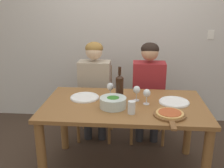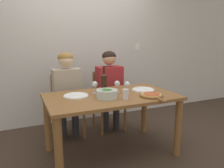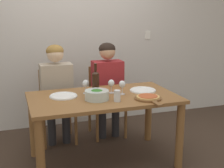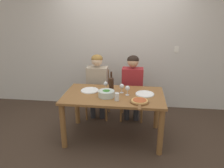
% 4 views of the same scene
% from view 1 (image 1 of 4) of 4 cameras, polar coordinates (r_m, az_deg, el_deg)
% --- Properties ---
extents(back_wall, '(10.00, 0.06, 2.70)m').
position_cam_1_polar(back_wall, '(3.66, 3.60, 12.43)').
color(back_wall, silver).
rests_on(back_wall, ground).
extents(dining_table, '(1.54, 0.88, 0.75)m').
position_cam_1_polar(dining_table, '(2.56, 2.62, -6.84)').
color(dining_table, brown).
rests_on(dining_table, ground).
extents(chair_left, '(0.42, 0.42, 0.90)m').
position_cam_1_polar(chair_left, '(3.36, -3.47, -3.16)').
color(chair_left, brown).
rests_on(chair_left, ground).
extents(chair_right, '(0.42, 0.42, 0.90)m').
position_cam_1_polar(chair_right, '(3.33, 7.70, -3.46)').
color(chair_right, brown).
rests_on(chair_right, ground).
extents(person_woman, '(0.47, 0.51, 1.23)m').
position_cam_1_polar(person_woman, '(3.18, -3.83, 0.36)').
color(person_woman, '#28282D').
rests_on(person_woman, ground).
extents(person_man, '(0.47, 0.51, 1.23)m').
position_cam_1_polar(person_man, '(3.15, 7.97, 0.07)').
color(person_man, '#28282D').
rests_on(person_man, ground).
extents(wine_bottle, '(0.08, 0.08, 0.33)m').
position_cam_1_polar(wine_bottle, '(2.57, 1.65, -0.55)').
color(wine_bottle, black).
rests_on(wine_bottle, dining_table).
extents(broccoli_bowl, '(0.24, 0.24, 0.11)m').
position_cam_1_polar(broccoli_bowl, '(2.41, 0.23, -3.99)').
color(broccoli_bowl, silver).
rests_on(broccoli_bowl, dining_table).
extents(dinner_plate_left, '(0.29, 0.29, 0.02)m').
position_cam_1_polar(dinner_plate_left, '(2.65, -5.95, -2.89)').
color(dinner_plate_left, white).
rests_on(dinner_plate_left, dining_table).
extents(dinner_plate_right, '(0.29, 0.29, 0.02)m').
position_cam_1_polar(dinner_plate_right, '(2.59, 13.35, -3.80)').
color(dinner_plate_right, white).
rests_on(dinner_plate_right, dining_table).
extents(pizza_on_board, '(0.28, 0.42, 0.04)m').
position_cam_1_polar(pizza_on_board, '(2.29, 12.48, -6.52)').
color(pizza_on_board, brown).
rests_on(pizza_on_board, dining_table).
extents(wine_glass_left, '(0.07, 0.07, 0.15)m').
position_cam_1_polar(wine_glass_left, '(2.64, -0.37, -0.72)').
color(wine_glass_left, silver).
rests_on(wine_glass_left, dining_table).
extents(wine_glass_right, '(0.07, 0.07, 0.15)m').
position_cam_1_polar(wine_glass_right, '(2.48, 7.57, -2.09)').
color(wine_glass_right, silver).
rests_on(wine_glass_right, dining_table).
extents(wine_glass_centre, '(0.07, 0.07, 0.15)m').
position_cam_1_polar(wine_glass_centre, '(2.56, 5.38, -1.41)').
color(wine_glass_centre, silver).
rests_on(wine_glass_centre, dining_table).
extents(water_tumbler, '(0.07, 0.07, 0.11)m').
position_cam_1_polar(water_tumbler, '(2.28, 4.29, -5.11)').
color(water_tumbler, silver).
rests_on(water_tumbler, dining_table).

